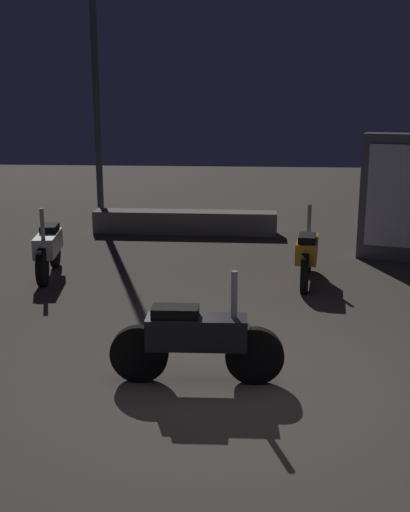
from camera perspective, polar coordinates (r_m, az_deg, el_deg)
The scene contains 7 objects.
ground_plane at distance 5.99m, azimuth 2.43°, elevation -12.12°, with size 40.00×40.00×0.00m, color #4C443D.
motorcycle_black_foreground at distance 5.97m, azimuth -0.81°, elevation -7.58°, with size 1.66×0.33×1.11m.
motorcycle_orange_parked_left at distance 9.33m, azimuth 9.27°, elevation 0.24°, with size 0.41×1.66×1.11m.
motorcycle_white_parked_right at distance 9.84m, azimuth -14.07°, elevation 0.72°, with size 0.44×1.66×1.11m.
streetlamp_near at distance 13.73m, azimuth -9.97°, elevation 16.49°, with size 0.36×0.36×5.16m.
kiosk_billboard at distance 10.96m, azimuth 18.19°, elevation 5.04°, with size 1.68×0.97×2.10m.
planter_wall_low at distance 12.69m, azimuth -1.84°, elevation 3.10°, with size 3.69×0.50×0.45m.
Camera 1 is at (0.18, -5.37, 2.64)m, focal length 43.94 mm.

